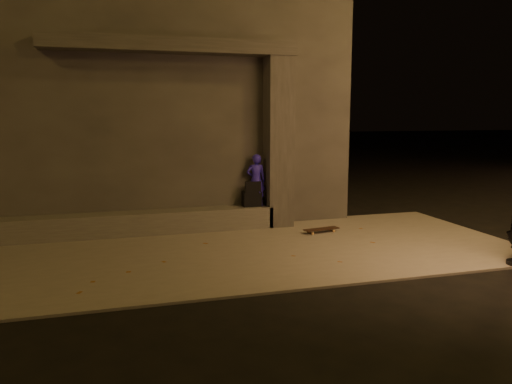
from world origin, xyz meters
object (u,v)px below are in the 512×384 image
object	(u,v)px
column	(278,143)
backpack	(252,198)
skateboard	(321,229)
skateboarder	(256,180)

from	to	relation	value
column	backpack	size ratio (longest dim) A/B	6.58
skateboard	column	bearing A→B (deg)	113.89
skateboarder	backpack	bearing A→B (deg)	12.23
column	backpack	world-z (taller)	column
column	backpack	bearing A→B (deg)	180.00
skateboarder	backpack	xyz separation A→B (m)	(-0.10, 0.00, -0.37)
skateboarder	backpack	distance (m)	0.39
column	skateboarder	world-z (taller)	column
column	backpack	xyz separation A→B (m)	(-0.60, 0.00, -1.16)
skateboarder	skateboard	xyz separation A→B (m)	(1.12, -0.94, -0.94)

